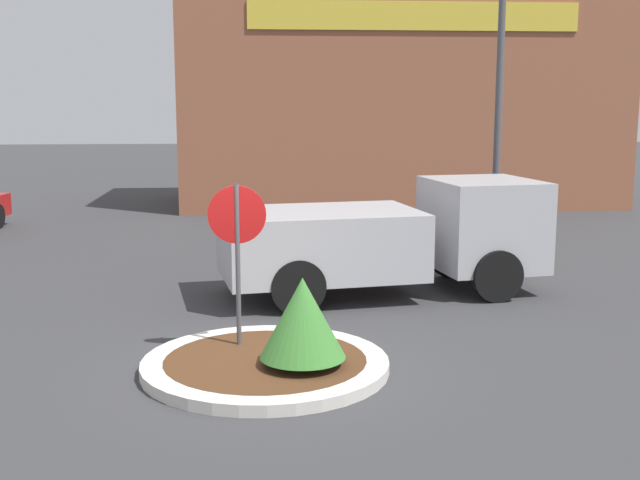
% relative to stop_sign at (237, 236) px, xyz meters
% --- Properties ---
extents(ground_plane, '(120.00, 120.00, 0.00)m').
position_rel_stop_sign_xyz_m(ground_plane, '(0.37, -0.73, -1.77)').
color(ground_plane, '#38383A').
extents(traffic_island, '(3.41, 3.41, 0.16)m').
position_rel_stop_sign_xyz_m(traffic_island, '(0.37, -0.73, -1.69)').
color(traffic_island, beige).
rests_on(traffic_island, ground_plane).
extents(stop_sign, '(0.83, 0.07, 2.51)m').
position_rel_stop_sign_xyz_m(stop_sign, '(0.00, 0.00, 0.00)').
color(stop_sign, '#4C4C51').
rests_on(stop_sign, ground_plane).
extents(island_shrub, '(1.16, 1.16, 1.20)m').
position_rel_stop_sign_xyz_m(island_shrub, '(0.87, -1.03, -0.94)').
color(island_shrub, brown).
rests_on(island_shrub, traffic_island).
extents(utility_truck, '(6.33, 3.20, 2.16)m').
position_rel_stop_sign_xyz_m(utility_truck, '(2.81, 3.57, -0.65)').
color(utility_truck, '#B2B2B7').
rests_on(utility_truck, ground_plane).
extents(storefront_building, '(15.19, 6.07, 7.14)m').
position_rel_stop_sign_xyz_m(storefront_building, '(5.40, 17.60, 1.80)').
color(storefront_building, '#93563D').
rests_on(storefront_building, ground_plane).
extents(light_pole, '(0.70, 0.30, 7.00)m').
position_rel_stop_sign_xyz_m(light_pole, '(5.76, 6.57, 2.30)').
color(light_pole, '#4C4C51').
rests_on(light_pole, ground_plane).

